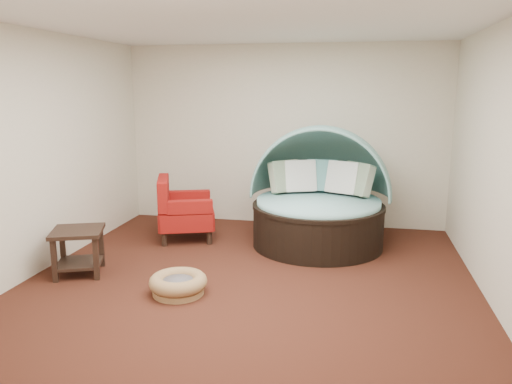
% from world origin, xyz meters
% --- Properties ---
extents(floor, '(5.00, 5.00, 0.00)m').
position_xyz_m(floor, '(0.00, 0.00, 0.00)').
color(floor, '#401D12').
rests_on(floor, ground).
extents(wall_back, '(5.00, 0.00, 5.00)m').
position_xyz_m(wall_back, '(0.00, 2.50, 1.40)').
color(wall_back, beige).
rests_on(wall_back, floor).
extents(wall_front, '(5.00, 0.00, 5.00)m').
position_xyz_m(wall_front, '(0.00, -2.50, 1.40)').
color(wall_front, beige).
rests_on(wall_front, floor).
extents(wall_left, '(0.00, 5.00, 5.00)m').
position_xyz_m(wall_left, '(-2.50, 0.00, 1.40)').
color(wall_left, beige).
rests_on(wall_left, floor).
extents(wall_right, '(0.00, 5.00, 5.00)m').
position_xyz_m(wall_right, '(2.50, 0.00, 1.40)').
color(wall_right, beige).
rests_on(wall_right, floor).
extents(ceiling, '(5.00, 5.00, 0.00)m').
position_xyz_m(ceiling, '(0.00, 0.00, 2.80)').
color(ceiling, white).
rests_on(ceiling, wall_back).
extents(canopy_daybed, '(1.95, 1.82, 1.64)m').
position_xyz_m(canopy_daybed, '(0.64, 1.51, 0.76)').
color(canopy_daybed, black).
rests_on(canopy_daybed, floor).
extents(pet_basket, '(0.79, 0.79, 0.21)m').
position_xyz_m(pet_basket, '(-0.67, -0.56, 0.11)').
color(pet_basket, '#946C43').
rests_on(pet_basket, floor).
extents(red_armchair, '(0.99, 0.99, 0.91)m').
position_xyz_m(red_armchair, '(-1.29, 1.32, 0.42)').
color(red_armchair, black).
rests_on(red_armchair, floor).
extents(side_table, '(0.72, 0.72, 0.54)m').
position_xyz_m(side_table, '(-2.00, -0.23, 0.35)').
color(side_table, black).
rests_on(side_table, floor).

